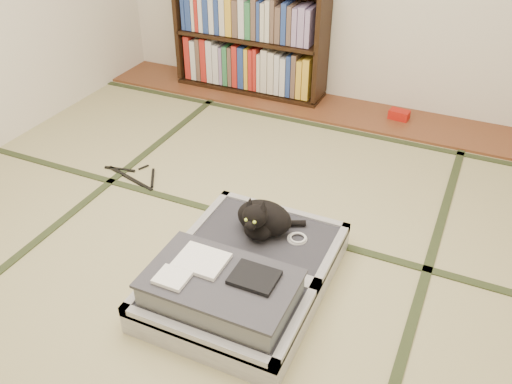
% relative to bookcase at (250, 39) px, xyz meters
% --- Properties ---
extents(floor, '(4.50, 4.50, 0.00)m').
position_rel_bookcase_xyz_m(floor, '(0.79, -2.07, -0.45)').
color(floor, tan).
rests_on(floor, ground).
extents(wood_strip, '(4.00, 0.50, 0.02)m').
position_rel_bookcase_xyz_m(wood_strip, '(0.79, -0.07, -0.44)').
color(wood_strip, brown).
rests_on(wood_strip, ground).
extents(red_item, '(0.16, 0.11, 0.07)m').
position_rel_bookcase_xyz_m(red_item, '(1.28, -0.04, -0.40)').
color(red_item, '#AD160D').
rests_on(red_item, wood_strip).
extents(tatami_borders, '(4.00, 4.50, 0.01)m').
position_rel_bookcase_xyz_m(tatami_borders, '(0.79, -1.58, -0.45)').
color(tatami_borders, '#2D381E').
rests_on(tatami_borders, ground).
extents(bookcase, '(1.27, 0.29, 0.92)m').
position_rel_bookcase_xyz_m(bookcase, '(0.00, 0.00, 0.00)').
color(bookcase, black).
rests_on(bookcase, wood_strip).
extents(suitcase, '(0.75, 1.01, 0.30)m').
position_rel_bookcase_xyz_m(suitcase, '(0.99, -2.21, -0.35)').
color(suitcase, silver).
rests_on(suitcase, floor).
extents(cat, '(0.34, 0.34, 0.27)m').
position_rel_bookcase_xyz_m(cat, '(0.97, -1.92, -0.21)').
color(cat, black).
rests_on(cat, suitcase).
extents(cable_coil, '(0.10, 0.10, 0.03)m').
position_rel_bookcase_xyz_m(cable_coil, '(1.15, -1.89, -0.30)').
color(cable_coil, white).
rests_on(cable_coil, suitcase).
extents(hanger, '(0.45, 0.26, 0.01)m').
position_rel_bookcase_xyz_m(hanger, '(-0.11, -1.56, -0.44)').
color(hanger, black).
rests_on(hanger, floor).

